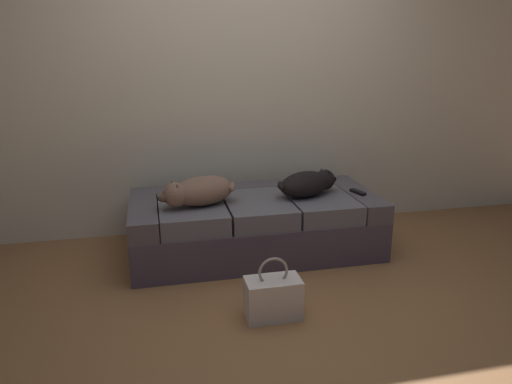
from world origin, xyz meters
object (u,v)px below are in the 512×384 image
dog_dark (308,183)px  dog_tan (199,191)px  couch (255,224)px  handbag (273,297)px  tv_remote (358,192)px

dog_dark → dog_tan: bearing=-176.5°
couch → dog_tan: (-0.43, -0.12, 0.33)m
dog_dark → handbag: (-0.50, -0.89, -0.41)m
dog_tan → handbag: dog_tan is taller
dog_tan → couch: bearing=15.6°
couch → dog_tan: 0.55m
couch → dog_dark: size_ratio=3.41×
dog_dark → tv_remote: size_ratio=3.60×
tv_remote → couch: bearing=158.1°
dog_tan → dog_dark: dog_tan is taller
dog_tan → tv_remote: dog_tan is taller
dog_dark → handbag: 1.10m
dog_tan → dog_dark: (0.83, 0.05, -0.01)m
dog_dark → tv_remote: dog_dark is taller
couch → dog_tan: dog_tan is taller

